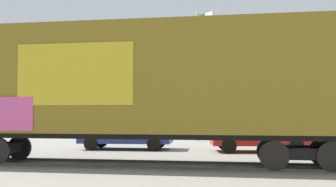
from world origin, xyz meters
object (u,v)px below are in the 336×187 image
(parked_car_blue, at_px, (125,133))
(parked_car_red, at_px, (257,134))
(flagpole, at_px, (201,57))
(freight_car, at_px, (134,82))

(parked_car_blue, distance_m, parked_car_red, 6.31)
(parked_car_blue, height_order, parked_car_red, parked_car_blue)
(flagpole, relative_size, parked_car_blue, 1.80)
(freight_car, relative_size, parked_car_blue, 3.81)
(flagpole, height_order, parked_car_blue, flagpole)
(freight_car, height_order, parked_car_red, freight_car)
(parked_car_blue, bearing_deg, freight_car, -69.29)
(freight_car, xyz_separation_m, parked_car_blue, (-2.14, 5.66, -2.02))
(parked_car_blue, bearing_deg, parked_car_red, 0.16)
(flagpole, bearing_deg, parked_car_blue, -115.41)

